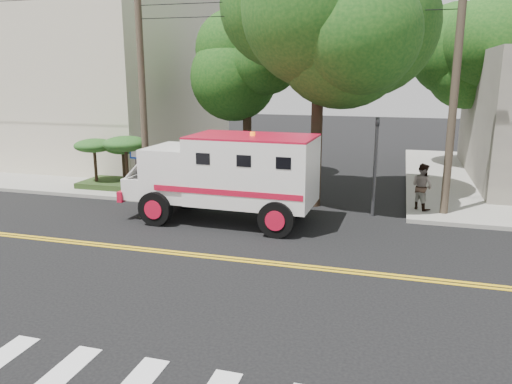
% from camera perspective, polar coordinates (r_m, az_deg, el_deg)
% --- Properties ---
extents(ground, '(100.00, 100.00, 0.00)m').
position_cam_1_polar(ground, '(14.31, -3.76, -7.55)').
color(ground, black).
rests_on(ground, ground).
extents(sidewalk_nw, '(17.00, 17.00, 0.15)m').
position_cam_1_polar(sidewalk_nw, '(32.12, -18.39, 3.69)').
color(sidewalk_nw, gray).
rests_on(sidewalk_nw, ground).
extents(building_left, '(16.00, 14.00, 10.00)m').
position_cam_1_polar(building_left, '(34.11, -20.43, 12.65)').
color(building_left, beige).
rests_on(building_left, sidewalk_nw).
extents(utility_pole_left, '(0.28, 0.28, 9.00)m').
position_cam_1_polar(utility_pole_left, '(21.18, -12.88, 11.42)').
color(utility_pole_left, '#382D23').
rests_on(utility_pole_left, ground).
extents(utility_pole_right, '(0.28, 0.28, 9.00)m').
position_cam_1_polar(utility_pole_right, '(18.83, 21.74, 10.61)').
color(utility_pole_right, '#382D23').
rests_on(utility_pole_right, ground).
extents(tree_main, '(6.08, 5.70, 9.85)m').
position_cam_1_polar(tree_main, '(19.05, 8.55, 19.56)').
color(tree_main, black).
rests_on(tree_main, ground).
extents(tree_left, '(4.48, 4.20, 7.70)m').
position_cam_1_polar(tree_left, '(25.41, -0.48, 14.80)').
color(tree_left, black).
rests_on(tree_left, ground).
extents(tree_right, '(4.80, 4.50, 8.20)m').
position_cam_1_polar(tree_right, '(28.64, 25.53, 14.11)').
color(tree_right, black).
rests_on(tree_right, ground).
extents(traffic_signal, '(0.15, 0.18, 3.60)m').
position_cam_1_polar(traffic_signal, '(18.39, 13.51, 4.00)').
color(traffic_signal, '#3F3F42').
rests_on(traffic_signal, ground).
extents(accessibility_sign, '(0.45, 0.10, 2.02)m').
position_cam_1_polar(accessibility_sign, '(21.94, -13.61, 3.19)').
color(accessibility_sign, '#3F3F42').
rests_on(accessibility_sign, ground).
extents(palm_planter, '(3.52, 2.63, 2.36)m').
position_cam_1_polar(palm_planter, '(22.91, -15.79, 4.20)').
color(palm_planter, '#1E3314').
rests_on(palm_planter, sidewalk_nw).
extents(armored_truck, '(6.82, 2.89, 3.08)m').
position_cam_1_polar(armored_truck, '(17.34, -3.15, 2.21)').
color(armored_truck, silver).
rests_on(armored_truck, ground).
extents(pedestrian_b, '(1.07, 1.06, 1.74)m').
position_cam_1_polar(pedestrian_b, '(19.52, 18.45, 0.60)').
color(pedestrian_b, gray).
rests_on(pedestrian_b, sidewalk_ne).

